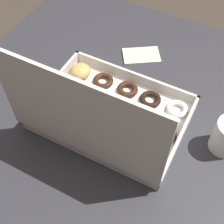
{
  "coord_description": "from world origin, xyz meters",
  "views": [
    {
      "loc": [
        -0.17,
        0.47,
        1.41
      ],
      "look_at": [
        0.06,
        0.02,
        0.74
      ],
      "focal_mm": 50.0,
      "sensor_mm": 36.0,
      "label": 1
    }
  ],
  "objects": [
    {
      "name": "ground_plane",
      "position": [
        0.0,
        0.0,
        0.0
      ],
      "size": [
        8.0,
        8.0,
        0.0
      ],
      "primitive_type": "plane",
      "color": "#42382D"
    },
    {
      "name": "dining_table",
      "position": [
        0.0,
        0.0,
        0.63
      ],
      "size": [
        1.07,
        0.95,
        0.73
      ],
      "color": "#2D2D33",
      "rests_on": "ground_plane"
    },
    {
      "name": "donut_box",
      "position": [
        0.06,
        0.06,
        0.78
      ],
      "size": [
        0.39,
        0.29,
        0.29
      ],
      "color": "white",
      "rests_on": "dining_table"
    },
    {
      "name": "paper_napkin",
      "position": [
        0.08,
        -0.23,
        0.73
      ],
      "size": [
        0.14,
        0.12,
        0.01
      ],
      "color": "beige",
      "rests_on": "dining_table"
    }
  ]
}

